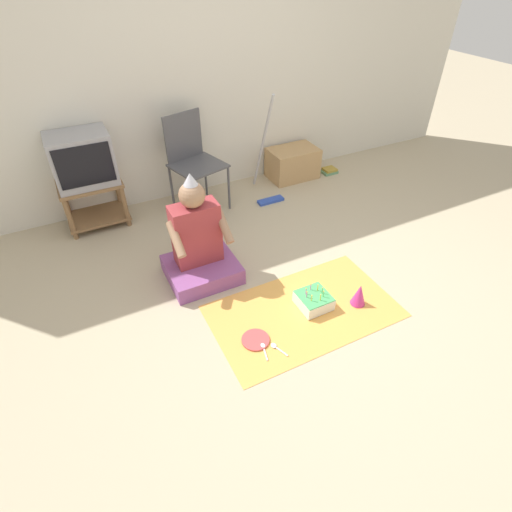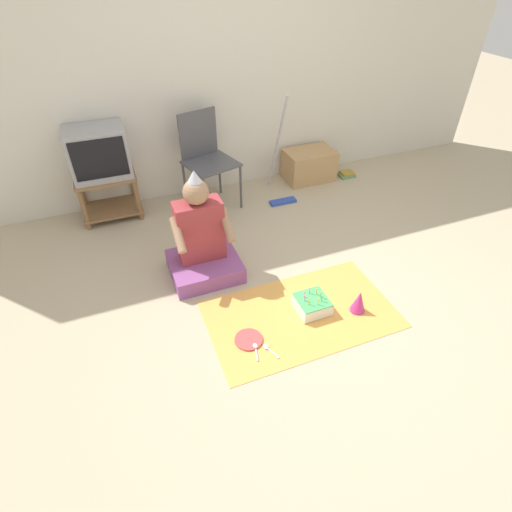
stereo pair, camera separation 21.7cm
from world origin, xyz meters
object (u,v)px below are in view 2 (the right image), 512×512
Objects in this scene: person_seated at (202,244)px; paper_plate at (249,339)px; cardboard_box_stack at (309,165)px; folding_chair at (206,154)px; dust_mop at (280,171)px; birthday_cake at (312,304)px; tv at (98,152)px; party_hat_blue at (359,301)px; book_pile at (347,174)px.

paper_plate is at bearing -84.33° from person_seated.
person_seated reaches higher than cardboard_box_stack.
dust_mop is (0.72, -0.18, -0.23)m from folding_chair.
cardboard_box_stack is 2.10m from birthday_cake.
folding_chair is at bearing 81.93° from paper_plate.
birthday_cake is at bearing -105.57° from dust_mop.
tv is 2.22× the size of birthday_cake.
tv is at bearing 173.26° from folding_chair.
book_pile is at bearing 60.57° from party_hat_blue.
paper_plate is (-1.47, -1.98, -0.16)m from cardboard_box_stack.
folding_chair is at bearing 179.61° from book_pile.
folding_chair is at bearing 165.76° from dust_mop.
tv is at bearing 117.55° from person_seated.
birthday_cake is (0.27, -1.77, -0.49)m from folding_chair.
folding_chair is 4.79× the size of paper_plate.
book_pile is (0.45, -0.11, -0.14)m from cardboard_box_stack.
dust_mop reaches higher than person_seated.
folding_chair is 2.04m from party_hat_blue.
dust_mop is at bearing -169.72° from book_pile.
person_seated is (-2.00, -1.04, 0.25)m from book_pile.
book_pile is 2.18m from party_hat_blue.
tv is at bearing 177.27° from book_pile.
person_seated is at bearing -140.61° from dust_mop.
folding_chair is 1.97m from paper_plate.
dust_mop reaches higher than birthday_cake.
party_hat_blue is (0.93, -0.85, -0.19)m from person_seated.
cardboard_box_stack is at bearing 63.50° from birthday_cake.
paper_plate is (0.69, -1.99, -0.65)m from tv.
tv reaches higher than cardboard_box_stack.
book_pile is at bearing -0.39° from folding_chair.
folding_chair is at bearing 71.73° from person_seated.
folding_chair is 1.03× the size of person_seated.
cardboard_box_stack is 2.80× the size of paper_plate.
party_hat_blue reaches higher than birthday_cake.
tv is at bearing 127.38° from party_hat_blue.
folding_chair is 5.27× the size of book_pile.
cardboard_box_stack is 3.07× the size of book_pile.
person_seated is (-1.55, -1.16, 0.11)m from cardboard_box_stack.
dust_mop is 1.67m from birthday_cake.
folding_chair is 1.86m from birthday_cake.
birthday_cake is (0.62, -0.72, -0.22)m from person_seated.
dust_mop reaches higher than party_hat_blue.
party_hat_blue is 0.86m from paper_plate.
tv is 0.94× the size of cardboard_box_stack.
tv is 0.55× the size of folding_chair.
folding_chair reaches higher than birthday_cake.
tv is at bearing 179.68° from cardboard_box_stack.
person_seated is at bearing -143.37° from cardboard_box_stack.
person_seated is at bearing 137.64° from party_hat_blue.
tv is 2.69m from book_pile.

